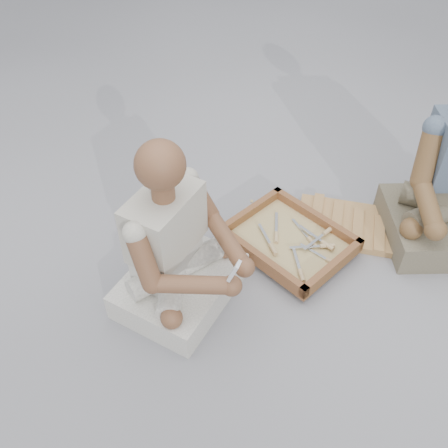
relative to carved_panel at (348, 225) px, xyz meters
The scene contains 22 objects.
ground 0.77m from the carved_panel, 112.31° to the right, with size 60.00×60.00×0.00m, color #97979C.
carved_panel is the anchor object (origin of this frame).
tool_tray 0.36m from the carved_panel, 123.69° to the right, with size 0.66×0.58×0.07m.
chisel_0 0.26m from the carved_panel, 99.03° to the right, with size 0.21×0.09×0.02m.
chisel_1 0.47m from the carved_panel, 122.52° to the right, with size 0.18×0.16×0.02m.
chisel_2 0.20m from the carved_panel, 108.43° to the right, with size 0.08×0.22×0.02m.
chisel_3 0.41m from the carved_panel, 131.86° to the right, with size 0.11×0.21×0.02m.
chisel_4 0.27m from the carved_panel, 98.28° to the right, with size 0.19×0.14×0.02m.
chisel_5 0.48m from the carved_panel, 97.55° to the right, with size 0.15×0.19×0.02m.
chisel_6 0.33m from the carved_panel, 86.34° to the right, with size 0.22×0.06×0.02m.
chisel_7 0.28m from the carved_panel, 114.27° to the right, with size 0.19×0.14×0.02m.
wood_chip_0 0.32m from the carved_panel, 123.60° to the right, with size 0.02×0.01×0.00m, color tan.
wood_chip_1 0.44m from the carved_panel, 97.47° to the right, with size 0.02×0.01×0.00m, color tan.
wood_chip_2 0.42m from the carved_panel, 91.09° to the right, with size 0.02×0.01×0.00m, color tan.
wood_chip_3 0.11m from the carved_panel, 131.76° to the right, with size 0.02×0.01×0.00m, color tan.
wood_chip_4 0.19m from the carved_panel, 106.76° to the right, with size 0.02×0.01×0.00m, color tan.
wood_chip_5 0.53m from the carved_panel, 164.97° to the right, with size 0.02×0.01×0.00m, color tan.
wood_chip_6 0.44m from the carved_panel, 89.73° to the right, with size 0.02×0.01×0.00m, color tan.
wood_chip_7 0.53m from the carved_panel, behind, with size 0.02×0.01×0.00m, color tan.
wood_chip_8 0.35m from the carved_panel, 101.66° to the right, with size 0.02×0.01×0.00m, color tan.
craftsman 1.00m from the carved_panel, 121.63° to the right, with size 0.56×0.54×0.83m.
mobile_phone 0.97m from the carved_panel, 102.66° to the right, with size 0.05×0.05×0.10m.
Camera 1 is at (0.69, -1.23, 1.83)m, focal length 40.00 mm.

